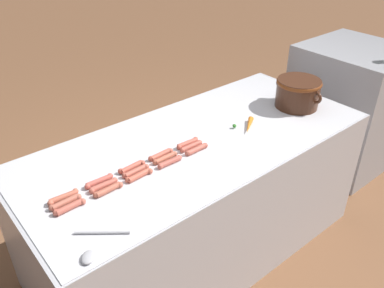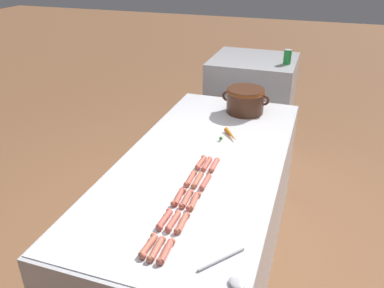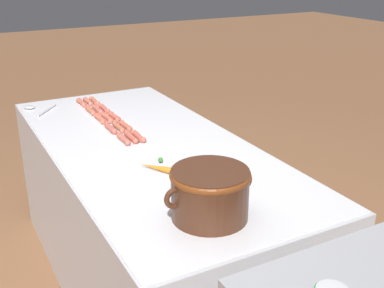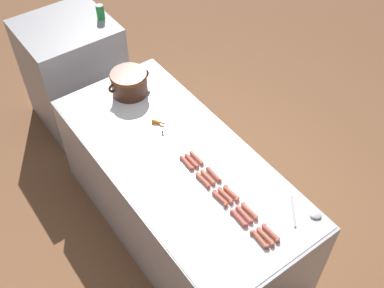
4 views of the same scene
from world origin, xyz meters
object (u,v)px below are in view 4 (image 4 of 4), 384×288
Objects in this scene: hot_dog_5 at (265,237)px; carrot at (163,124)px; hot_dog_9 at (192,161)px; hot_dog_14 at (196,158)px; hot_dog_7 at (225,195)px; hot_dog_6 at (244,215)px; hot_dog_1 at (239,218)px; soda_can at (100,12)px; hot_dog_8 at (208,177)px; hot_dog_4 at (187,163)px; serving_spoon at (308,214)px; hot_dog_0 at (260,239)px; hot_dog_2 at (220,198)px; hot_dog_3 at (203,180)px; bean_pot at (129,82)px; hot_dog_10 at (271,233)px; hot_dog_12 at (231,193)px; back_cabinet at (75,73)px; hot_dog_11 at (249,211)px; hot_dog_13 at (214,174)px.

carrot reaches higher than hot_dog_5.
hot_dog_9 is 1.00× the size of hot_dog_14.
hot_dog_9 is at bearing 90.36° from hot_dog_7.
hot_dog_1 is at bearing -178.93° from hot_dog_6.
hot_dog_8 is at bearing -97.47° from soda_can.
hot_dog_4 reaches higher than serving_spoon.
hot_dog_0 and hot_dog_2 have the same top height.
hot_dog_5 is (0.04, -0.54, 0.00)m from hot_dog_3.
bean_pot is 1.48× the size of serving_spoon.
hot_dog_8 and hot_dog_10 have the same top height.
bean_pot is (0.03, 1.19, 0.09)m from hot_dog_7.
hot_dog_8 is (-0.00, 0.54, 0.00)m from hot_dog_5.
hot_dog_9 is 0.04m from hot_dog_14.
bean_pot is at bearing 88.76° from hot_dog_5.
carrot is at bearing 87.86° from hot_dog_6.
soda_can is (0.19, 1.97, 0.22)m from hot_dog_12.
hot_dog_7 is 0.04m from hot_dog_12.
hot_dog_12 is at bearing 64.67° from hot_dog_1.
back_cabinet is at bearing 91.62° from hot_dog_5.
hot_dog_10 is (0.08, -0.36, 0.00)m from hot_dog_2.
back_cabinet is 6.76× the size of hot_dog_9.
hot_dog_5 is at bearing -96.21° from hot_dog_12.
back_cabinet is at bearing 90.96° from hot_dog_4.
hot_dog_1 and hot_dog_5 have the same top height.
hot_dog_2 is 0.20m from hot_dog_11.
back_cabinet reaches higher than hot_dog_0.
serving_spoon is (0.28, -1.58, -0.09)m from bean_pot.
hot_dog_8 is at bearing 175.93° from hot_dog_13.
bean_pot reaches higher than hot_dog_6.
hot_dog_0 is at bearing 175.23° from hot_dog_10.
hot_dog_7 is at bearing 84.00° from hot_dog_0.
hot_dog_0 and hot_dog_12 have the same top height.
hot_dog_9 is at bearing 90.55° from hot_dog_8.
bean_pot is (-0.01, 1.36, 0.09)m from hot_dog_11.
hot_dog_6 is at bearing -102.85° from hot_dog_12.
hot_dog_2 is 0.35m from hot_dog_9.
hot_dog_7 is (0.04, 0.18, 0.00)m from hot_dog_1.
hot_dog_13 is at bearing -96.08° from soda_can.
hot_dog_2 is 1.19m from bean_pot.
hot_dog_13 and hot_dog_14 have the same top height.
hot_dog_9 is 0.63× the size of serving_spoon.
hot_dog_10 is at bearing -86.43° from hot_dog_9.
serving_spoon is (0.31, -0.39, -0.01)m from hot_dog_7.
hot_dog_2 and hot_dog_10 have the same top height.
hot_dog_8 is 0.57m from carrot.
hot_dog_13 is at bearing 115.57° from serving_spoon.
hot_dog_6 is 0.35m from hot_dog_8.
hot_dog_2 and hot_dog_13 have the same top height.
hot_dog_3 is 0.18m from hot_dog_4.
serving_spoon is (0.35, -0.22, -0.01)m from hot_dog_1.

